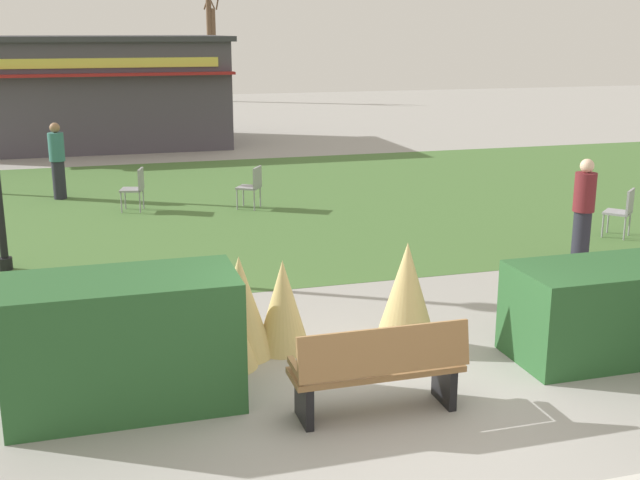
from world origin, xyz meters
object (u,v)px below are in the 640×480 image
object	(u,v)px
cafe_chair_east	(136,186)
person_standing	(583,211)
tree_left_bg	(210,47)
cafe_chair_center	(253,184)
food_kiosk	(91,91)
parked_car_west_slot	(49,103)
cafe_chair_west	(623,209)
person_strolling	(57,160)
park_bench	(379,369)
tree_center_bg	(214,52)

from	to	relation	value
cafe_chair_east	person_standing	bearing A→B (deg)	-41.62
tree_left_bg	person_standing	bearing A→B (deg)	-87.97
cafe_chair_center	food_kiosk	bearing A→B (deg)	105.80
tree_left_bg	parked_car_west_slot	bearing A→B (deg)	-141.83
cafe_chair_west	person_strolling	bearing A→B (deg)	146.97
park_bench	cafe_chair_east	size ratio (longest dim) A/B	1.91
person_strolling	person_standing	xyz separation A→B (m)	(8.17, -7.60, 0.00)
cafe_chair_center	person_standing	size ratio (longest dim) A/B	0.53
cafe_chair_east	park_bench	bearing A→B (deg)	-80.48
tree_center_bg	person_strolling	bearing A→B (deg)	-106.75
cafe_chair_center	parked_car_west_slot	world-z (taller)	parked_car_west_slot
cafe_chair_west	cafe_chair_center	world-z (taller)	same
cafe_chair_east	parked_car_west_slot	xyz separation A→B (m)	(-2.41, 19.58, 0.12)
park_bench	parked_car_west_slot	distance (m)	29.79
cafe_chair_center	person_strolling	xyz separation A→B (m)	(-3.92, 2.18, 0.33)
tree_center_bg	cafe_chair_west	bearing A→B (deg)	-85.13
food_kiosk	person_strolling	bearing A→B (deg)	-95.66
cafe_chair_center	tree_left_bg	size ratio (longest dim) A/B	0.14
park_bench	cafe_chair_east	world-z (taller)	park_bench
cafe_chair_east	person_strolling	bearing A→B (deg)	132.09
person_strolling	tree_left_bg	size ratio (longest dim) A/B	0.27
person_strolling	cafe_chair_west	bearing A→B (deg)	111.43
food_kiosk	cafe_chair_east	bearing A→B (deg)	-86.09
parked_car_west_slot	tree_center_bg	size ratio (longest dim) A/B	0.74
park_bench	person_strolling	size ratio (longest dim) A/B	1.01
park_bench	food_kiosk	world-z (taller)	food_kiosk
cafe_chair_center	tree_center_bg	bearing A→B (deg)	82.78
person_standing	cafe_chair_east	bearing A→B (deg)	144.37
cafe_chair_east	person_strolling	world-z (taller)	person_strolling
parked_car_west_slot	person_standing	bearing A→B (deg)	-70.48
cafe_chair_east	person_strolling	xyz separation A→B (m)	(-1.56, 1.73, 0.33)
food_kiosk	cafe_chair_center	size ratio (longest dim) A/B	9.73
cafe_chair_west	person_strolling	distance (m)	11.74
person_standing	parked_car_west_slot	distance (m)	27.00
cafe_chair_west	tree_center_bg	bearing A→B (deg)	94.87
cafe_chair_center	person_strolling	world-z (taller)	person_strolling
parked_car_west_slot	tree_left_bg	distance (m)	10.27
food_kiosk	tree_left_bg	xyz separation A→B (m)	(6.20, 15.43, 1.02)
parked_car_west_slot	tree_center_bg	bearing A→B (deg)	37.51
person_strolling	parked_car_west_slot	bearing A→B (deg)	-122.83
food_kiosk	cafe_chair_east	size ratio (longest dim) A/B	9.73
person_standing	tree_left_bg	size ratio (longest dim) A/B	0.27
parked_car_west_slot	tree_left_bg	size ratio (longest dim) A/B	0.69
park_bench	tree_left_bg	xyz separation A→B (m)	(3.82, 35.72, 2.28)
food_kiosk	cafe_chair_east	world-z (taller)	food_kiosk
person_strolling	tree_center_bg	world-z (taller)	tree_center_bg
cafe_chair_west	tree_center_bg	world-z (taller)	tree_center_bg
food_kiosk	park_bench	bearing A→B (deg)	-83.33
cafe_chair_west	tree_center_bg	xyz separation A→B (m)	(-2.60, 30.45, 1.99)
food_kiosk	cafe_chair_center	world-z (taller)	food_kiosk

